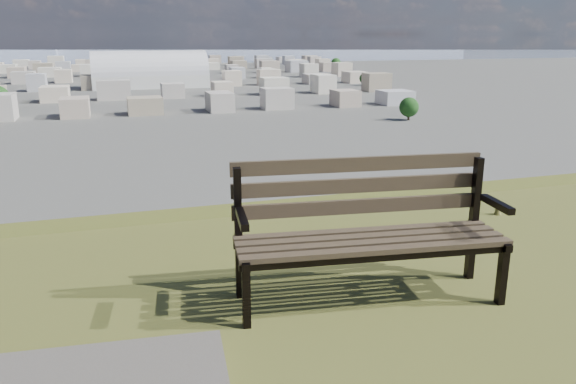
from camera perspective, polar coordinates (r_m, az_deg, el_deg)
name	(u,v)px	position (r m, az deg, el deg)	size (l,w,h in m)	color
park_bench	(367,223)	(4.15, 7.99, -3.09)	(2.00, 0.85, 1.02)	#493B2A
arena	(150,76)	(308.11, -13.82, 11.37)	(58.49, 25.33, 24.56)	silver
city_blocks	(112,71)	(396.83, -17.48, 11.66)	(395.00, 361.00, 7.00)	silver
city_trees	(60,78)	(322.41, -22.15, 10.69)	(406.52, 387.20, 9.98)	#382A1C
bay_water	(109,53)	(902.09, -17.75, 13.31)	(2400.00, 700.00, 0.12)	#8997AE
far_hills	(79,35)	(1405.87, -20.49, 14.73)	(2050.00, 340.00, 60.00)	#8A92AB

